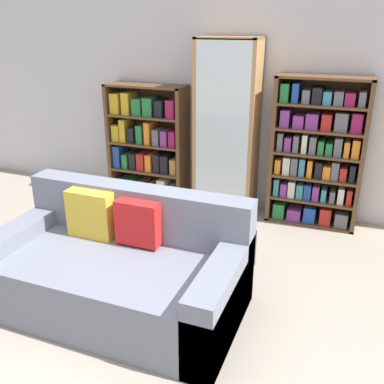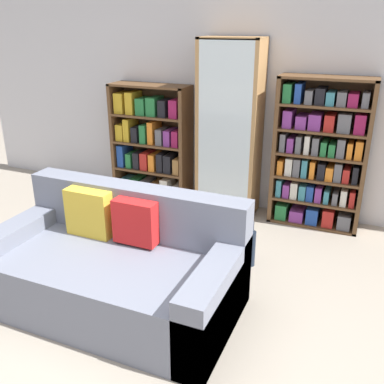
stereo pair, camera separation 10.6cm
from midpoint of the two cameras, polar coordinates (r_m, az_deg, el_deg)
The scene contains 7 objects.
ground_plane at distance 2.82m, azimuth -10.24°, elevation -22.14°, with size 16.00×16.00×0.00m, color gray.
wall_back at distance 4.61m, azimuth 7.96°, elevation 14.17°, with size 6.99×0.06×2.70m.
couch at distance 3.17m, azimuth -9.24°, elevation -10.07°, with size 1.78×0.94×0.81m.
bookshelf_left at distance 4.94m, azimuth -4.88°, elevation 6.26°, with size 0.91×0.32×1.31m.
display_cabinet at distance 4.50m, azimuth 5.76°, elevation 8.32°, with size 0.63×0.36×1.81m.
bookshelf_right at distance 4.39m, azimuth 17.31°, elevation 4.60°, with size 0.88×0.32×1.48m.
wine_bottle at distance 3.68m, azimuth 8.72°, elevation -7.36°, with size 0.07×0.07×0.41m.
Camera 2 is at (1.26, -1.63, 1.94)m, focal length 40.00 mm.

